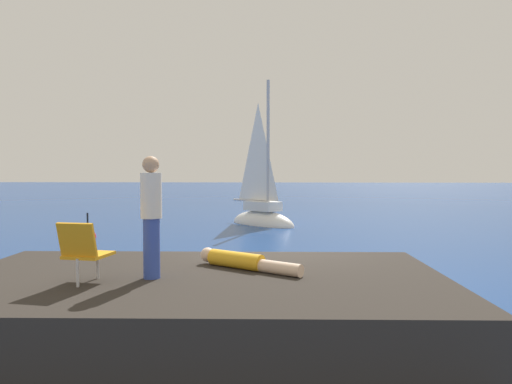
# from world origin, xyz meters

# --- Properties ---
(ground_plane) EXTENTS (160.00, 160.00, 0.00)m
(ground_plane) POSITION_xyz_m (0.00, 0.00, 0.00)
(ground_plane) COLOR navy
(shore_ledge) EXTENTS (6.82, 4.02, 0.89)m
(shore_ledge) POSITION_xyz_m (-0.94, -2.62, 0.44)
(shore_ledge) COLOR #2D2823
(shore_ledge) RESTS_ON ground
(boulder_seaward) EXTENTS (2.02, 2.03, 1.07)m
(boulder_seaward) POSITION_xyz_m (-1.83, -0.12, 0.00)
(boulder_seaward) COLOR #2F2B27
(boulder_seaward) RESTS_ON ground
(boulder_inland) EXTENTS (1.70, 1.69, 0.92)m
(boulder_inland) POSITION_xyz_m (0.79, -0.25, 0.00)
(boulder_inland) COLOR #29291E
(boulder_inland) RESTS_ON ground
(sailboat_near) EXTENTS (3.33, 3.29, 6.65)m
(sailboat_near) POSITION_xyz_m (-0.53, 11.28, 0.36)
(sailboat_near) COLOR white
(sailboat_near) RESTS_ON ground
(person_sunbather) EXTENTS (1.54, 1.09, 0.25)m
(person_sunbather) POSITION_xyz_m (-0.36, -2.17, 1.00)
(person_sunbather) COLOR gold
(person_sunbather) RESTS_ON shore_ledge
(person_standing) EXTENTS (0.28, 0.28, 1.62)m
(person_standing) POSITION_xyz_m (-1.53, -2.81, 1.75)
(person_standing) COLOR #334CB2
(person_standing) RESTS_ON shore_ledge
(beach_chair) EXTENTS (0.57, 0.66, 0.80)m
(beach_chair) POSITION_xyz_m (-2.29, -3.19, 1.33)
(beach_chair) COLOR orange
(beach_chair) RESTS_ON shore_ledge
(marker_buoy) EXTENTS (0.56, 0.56, 1.13)m
(marker_buoy) POSITION_xyz_m (-6.40, 7.10, 0.01)
(marker_buoy) COLOR red
(marker_buoy) RESTS_ON ground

